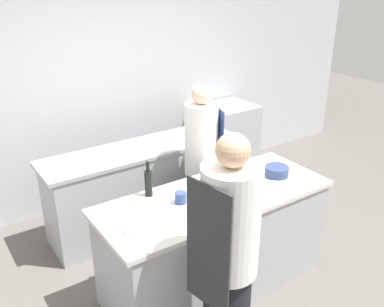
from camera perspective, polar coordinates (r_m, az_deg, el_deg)
name	(u,v)px	position (r m, az deg, el deg)	size (l,w,h in m)	color
ground_plane	(213,284)	(4.12, 2.86, -16.98)	(16.00, 16.00, 0.00)	#605B56
wall_back	(106,87)	(5.15, -11.34, 8.73)	(8.00, 0.06, 2.80)	silver
prep_counter	(214,241)	(3.83, 3.00, -11.63)	(2.03, 0.80, 0.94)	#A8AAAF
pass_counter	(143,187)	(4.73, -6.52, -4.43)	(2.15, 0.59, 0.94)	#A8AAAF
oven_range	(225,141)	(5.88, 4.36, 1.69)	(0.78, 0.61, 0.99)	#A8AAAF
chef_at_prep_near	(228,261)	(2.91, 4.83, -14.13)	(0.42, 0.41, 1.80)	black
chef_at_stove	(201,166)	(4.29, 1.25, -1.66)	(0.37, 0.36, 1.69)	black
bottle_olive_oil	(148,182)	(3.53, -5.83, -3.84)	(0.06, 0.06, 0.31)	black
bottle_vinegar	(251,189)	(3.50, 7.82, -4.72)	(0.08, 0.08, 0.24)	#2D5175
bottle_wine	(218,200)	(3.31, 3.45, -6.18)	(0.07, 0.07, 0.25)	#19471E
bowl_mixing_large	(237,185)	(3.71, 6.04, -4.13)	(0.16, 0.16, 0.05)	white
bowl_prep_small	(277,171)	(3.96, 11.23, -2.31)	(0.22, 0.22, 0.09)	navy
bowl_ceramic_blue	(239,170)	(3.92, 6.30, -2.20)	(0.24, 0.24, 0.09)	#B7BABC
cup	(181,198)	(3.44, -1.54, -5.90)	(0.09, 0.09, 0.10)	#33477F
cutting_board	(147,222)	(3.23, -5.99, -9.10)	(0.40, 0.24, 0.01)	white
stockpot	(206,123)	(4.90, 1.93, 4.08)	(0.30, 0.30, 0.22)	#A8AAAF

